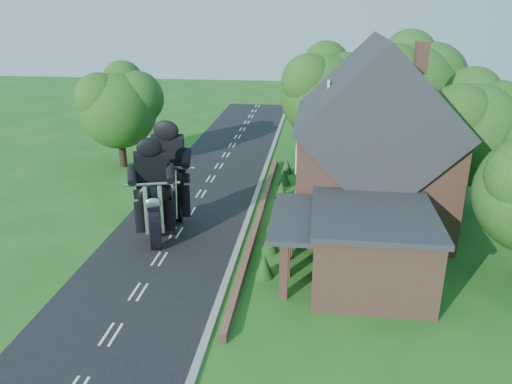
# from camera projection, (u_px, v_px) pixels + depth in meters

# --- Properties ---
(ground) EXTENTS (120.00, 120.00, 0.00)m
(ground) POSITION_uv_depth(u_px,v_px,m) (159.00, 259.00, 24.50)
(ground) COLOR #1F5818
(ground) RESTS_ON ground
(road) EXTENTS (7.00, 80.00, 0.02)m
(road) POSITION_uv_depth(u_px,v_px,m) (159.00, 259.00, 24.50)
(road) COLOR black
(road) RESTS_ON ground
(kerb) EXTENTS (0.30, 80.00, 0.12)m
(kerb) POSITION_uv_depth(u_px,v_px,m) (232.00, 263.00, 24.05)
(kerb) COLOR gray
(kerb) RESTS_ON ground
(garden_wall) EXTENTS (0.30, 22.00, 0.40)m
(garden_wall) POSITION_uv_depth(u_px,v_px,m) (258.00, 219.00, 28.56)
(garden_wall) COLOR brown
(garden_wall) RESTS_ON ground
(house) EXTENTS (9.54, 8.64, 10.24)m
(house) POSITION_uv_depth(u_px,v_px,m) (373.00, 148.00, 27.28)
(house) COLOR brown
(house) RESTS_ON ground
(annex) EXTENTS (7.05, 5.94, 3.44)m
(annex) POSITION_uv_depth(u_px,v_px,m) (368.00, 246.00, 21.97)
(annex) COLOR brown
(annex) RESTS_ON ground
(tree_house_right) EXTENTS (6.51, 6.00, 8.40)m
(tree_house_right) POSITION_uv_depth(u_px,v_px,m) (479.00, 125.00, 28.68)
(tree_house_right) COLOR black
(tree_house_right) RESTS_ON ground
(tree_behind_house) EXTENTS (7.81, 7.20, 10.08)m
(tree_behind_house) POSITION_uv_depth(u_px,v_px,m) (415.00, 86.00, 35.58)
(tree_behind_house) COLOR black
(tree_behind_house) RESTS_ON ground
(tree_behind_left) EXTENTS (6.94, 6.40, 9.16)m
(tree_behind_left) POSITION_uv_depth(u_px,v_px,m) (329.00, 89.00, 37.37)
(tree_behind_left) COLOR black
(tree_behind_left) RESTS_ON ground
(tree_far_road) EXTENTS (6.08, 5.60, 7.84)m
(tree_far_road) POSITION_uv_depth(u_px,v_px,m) (123.00, 104.00, 36.67)
(tree_far_road) COLOR black
(tree_far_road) RESTS_ON ground
(shrub_a) EXTENTS (0.90, 0.90, 1.10)m
(shrub_a) POSITION_uv_depth(u_px,v_px,m) (264.00, 266.00, 22.76)
(shrub_a) COLOR #153C13
(shrub_a) RESTS_ON ground
(shrub_b) EXTENTS (0.90, 0.90, 1.10)m
(shrub_b) POSITION_uv_depth(u_px,v_px,m) (270.00, 242.00, 25.07)
(shrub_b) COLOR #153C13
(shrub_b) RESTS_ON ground
(shrub_c) EXTENTS (0.90, 0.90, 1.10)m
(shrub_c) POSITION_uv_depth(u_px,v_px,m) (274.00, 221.00, 27.39)
(shrub_c) COLOR #153C13
(shrub_c) RESTS_ON ground
(shrub_d) EXTENTS (0.90, 0.90, 1.10)m
(shrub_d) POSITION_uv_depth(u_px,v_px,m) (281.00, 190.00, 32.03)
(shrub_d) COLOR #153C13
(shrub_d) RESTS_ON ground
(shrub_e) EXTENTS (0.90, 0.90, 1.10)m
(shrub_e) POSITION_uv_depth(u_px,v_px,m) (284.00, 177.00, 34.34)
(shrub_e) COLOR #153C13
(shrub_e) RESTS_ON ground
(shrub_f) EXTENTS (0.90, 0.90, 1.10)m
(shrub_f) POSITION_uv_depth(u_px,v_px,m) (287.00, 166.00, 36.66)
(shrub_f) COLOR #153C13
(shrub_f) RESTS_ON ground
(motorcycle_lead) EXTENTS (0.98, 1.90, 1.72)m
(motorcycle_lead) POSITION_uv_depth(u_px,v_px,m) (156.00, 228.00, 25.84)
(motorcycle_lead) COLOR black
(motorcycle_lead) RESTS_ON ground
(motorcycle_follow) EXTENTS (0.62, 2.01, 1.85)m
(motorcycle_follow) POSITION_uv_depth(u_px,v_px,m) (172.00, 213.00, 27.52)
(motorcycle_follow) COLOR black
(motorcycle_follow) RESTS_ON ground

